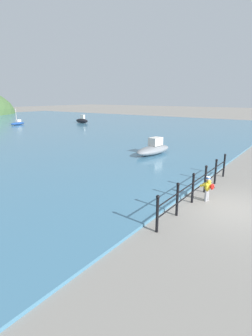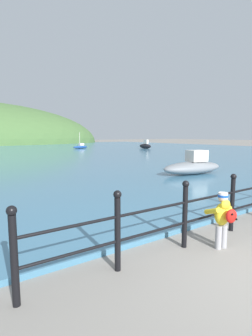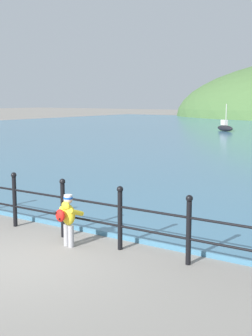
# 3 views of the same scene
# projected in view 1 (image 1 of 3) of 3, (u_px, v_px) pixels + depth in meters

# --- Properties ---
(ground_plane) EXTENTS (200.00, 200.00, 0.00)m
(ground_plane) POSITION_uv_depth(u_px,v_px,m) (234.00, 209.00, 9.67)
(ground_plane) COLOR gray
(iron_railing) EXTENTS (7.21, 0.12, 1.21)m
(iron_railing) POSITION_uv_depth(u_px,v_px,m) (200.00, 182.00, 10.64)
(iron_railing) COLOR black
(iron_railing) RESTS_ON ground
(child_in_coat) EXTENTS (0.42, 0.55, 1.00)m
(child_in_coat) POSITION_uv_depth(u_px,v_px,m) (208.00, 186.00, 10.25)
(child_in_coat) COLOR #99999E
(child_in_coat) RESTS_ON ground
(boat_twin_mast) EXTENTS (2.47, 1.21, 2.29)m
(boat_twin_mast) POSITION_uv_depth(u_px,v_px,m) (18.00, 123.00, 37.64)
(boat_twin_mast) COLOR #1E4793
(boat_twin_mast) RESTS_ON water
(boat_far_right) EXTENTS (0.63, 2.45, 1.27)m
(boat_far_right) POSITION_uv_depth(u_px,v_px,m) (82.00, 120.00, 40.15)
(boat_far_right) COLOR black
(boat_far_right) RESTS_ON water
(boat_red_dinghy) EXTENTS (3.48, 1.55, 1.16)m
(boat_red_dinghy) POSITION_uv_depth(u_px,v_px,m) (153.00, 149.00, 18.30)
(boat_red_dinghy) COLOR gray
(boat_red_dinghy) RESTS_ON water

